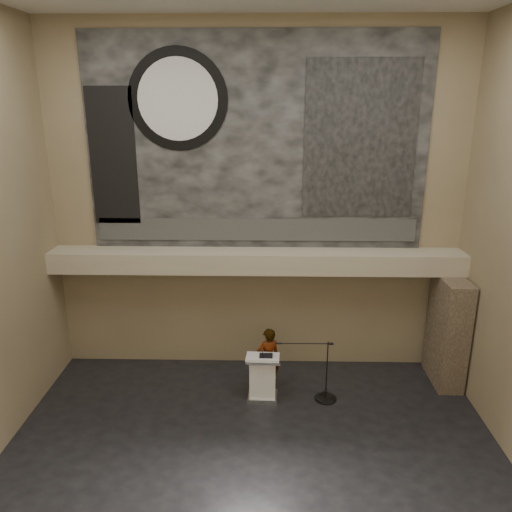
{
  "coord_description": "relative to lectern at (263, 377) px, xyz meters",
  "views": [
    {
      "loc": [
        0.25,
        -7.93,
        6.7
      ],
      "look_at": [
        0.0,
        3.2,
        3.2
      ],
      "focal_mm": 35.0,
      "sensor_mm": 36.0,
      "label": 1
    }
  ],
  "objects": [
    {
      "name": "banner_brick_print",
      "position": [
        -3.58,
        1.66,
        4.85
      ],
      "size": [
        1.1,
        0.02,
        3.2
      ],
      "primitive_type": "cube",
      "color": "black",
      "rests_on": "banner"
    },
    {
      "name": "banner_building_print",
      "position": [
        2.22,
        1.66,
        5.25
      ],
      "size": [
        2.6,
        0.02,
        3.6
      ],
      "primitive_type": "cube",
      "color": "black",
      "rests_on": "banner"
    },
    {
      "name": "wall_front",
      "position": [
        -0.18,
        -6.27,
        3.7
      ],
      "size": [
        10.0,
        0.02,
        8.5
      ],
      "primitive_type": "cube",
      "color": "#7A6A4E",
      "rests_on": "floor"
    },
    {
      "name": "banner_clock_rim",
      "position": [
        -1.98,
        1.66,
        6.15
      ],
      "size": [
        2.3,
        0.02,
        2.3
      ],
      "primitive_type": "cylinder",
      "rotation": [
        1.57,
        0.0,
        0.0
      ],
      "color": "black",
      "rests_on": "banner"
    },
    {
      "name": "papers",
      "position": [
        -0.12,
        -0.07,
        0.55
      ],
      "size": [
        0.32,
        0.38,
        0.0
      ],
      "primitive_type": "cube",
      "rotation": [
        0.0,
        0.0,
        -0.35
      ],
      "color": "silver",
      "rests_on": "lectern"
    },
    {
      "name": "stone_pier",
      "position": [
        4.47,
        0.88,
        0.8
      ],
      "size": [
        0.6,
        1.4,
        2.7
      ],
      "primitive_type": "cube",
      "color": "#44372A",
      "rests_on": "floor"
    },
    {
      "name": "soffit",
      "position": [
        -0.18,
        1.33,
        2.4
      ],
      "size": [
        10.0,
        0.8,
        0.5
      ],
      "primitive_type": "cube",
      "color": "tan",
      "rests_on": "wall_back"
    },
    {
      "name": "wall_back",
      "position": [
        -0.18,
        1.73,
        3.7
      ],
      "size": [
        10.0,
        0.02,
        8.5
      ],
      "primitive_type": "cube",
      "color": "#7A6A4E",
      "rests_on": "floor"
    },
    {
      "name": "banner",
      "position": [
        -0.18,
        1.7,
        5.15
      ],
      "size": [
        8.0,
        0.05,
        5.0
      ],
      "primitive_type": "cube",
      "color": "black",
      "rests_on": "wall_back"
    },
    {
      "name": "binder",
      "position": [
        0.07,
        -0.05,
        0.56
      ],
      "size": [
        0.31,
        0.25,
        0.04
      ],
      "primitive_type": "cube",
      "rotation": [
        0.0,
        0.0,
        -0.01
      ],
      "color": "black",
      "rests_on": "lectern"
    },
    {
      "name": "lectern",
      "position": [
        0.0,
        0.0,
        0.0
      ],
      "size": [
        0.78,
        0.58,
        1.14
      ],
      "rotation": [
        0.0,
        0.0,
        -0.04
      ],
      "color": "silver",
      "rests_on": "floor"
    },
    {
      "name": "banner_clock_face",
      "position": [
        -1.98,
        1.64,
        6.15
      ],
      "size": [
        1.84,
        0.02,
        1.84
      ],
      "primitive_type": "cylinder",
      "rotation": [
        1.57,
        0.0,
        0.0
      ],
      "color": "silver",
      "rests_on": "banner"
    },
    {
      "name": "floor",
      "position": [
        -0.18,
        -2.27,
        -0.55
      ],
      "size": [
        10.0,
        10.0,
        0.0
      ],
      "primitive_type": "plane",
      "color": "black",
      "rests_on": "ground"
    },
    {
      "name": "sprinkler_right",
      "position": [
        1.72,
        1.28,
        2.12
      ],
      "size": [
        0.04,
        0.04,
        0.06
      ],
      "primitive_type": "cylinder",
      "color": "#B2893D",
      "rests_on": "soffit"
    },
    {
      "name": "banner_text_strip",
      "position": [
        -0.18,
        1.66,
        3.1
      ],
      "size": [
        7.76,
        0.02,
        0.55
      ],
      "primitive_type": "cube",
      "color": "#303030",
      "rests_on": "banner"
    },
    {
      "name": "mic_stand",
      "position": [
        1.43,
        -0.03,
        -0.33
      ],
      "size": [
        1.45,
        0.52,
        1.48
      ],
      "rotation": [
        0.0,
        0.0,
        0.01
      ],
      "color": "black",
      "rests_on": "floor"
    },
    {
      "name": "speaker_person",
      "position": [
        0.13,
        0.42,
        0.23
      ],
      "size": [
        0.67,
        0.57,
        1.57
      ],
      "primitive_type": "imported",
      "rotation": [
        0.0,
        0.0,
        3.54
      ],
      "color": "white",
      "rests_on": "floor"
    },
    {
      "name": "sprinkler_left",
      "position": [
        -1.78,
        1.28,
        2.12
      ],
      "size": [
        0.04,
        0.04,
        0.06
      ],
      "primitive_type": "cylinder",
      "color": "#B2893D",
      "rests_on": "soffit"
    }
  ]
}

